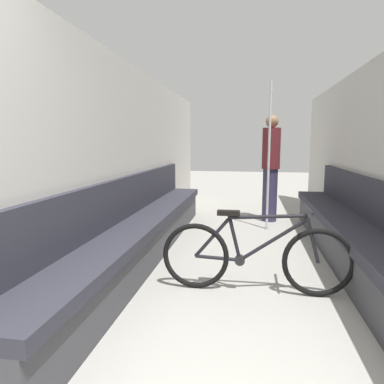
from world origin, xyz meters
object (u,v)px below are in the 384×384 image
at_px(bench_seat_row_right, 357,242).
at_px(passenger_standing, 271,167).
at_px(bicycle, 255,256).
at_px(grab_pole_near, 269,158).
at_px(bench_seat_row_left, 142,232).

bearing_deg(bench_seat_row_right, passenger_standing, 109.31).
height_order(bench_seat_row_right, bicycle, bench_seat_row_right).
xyz_separation_m(grab_pole_near, passenger_standing, (0.06, 0.57, -0.17)).
relative_size(bench_seat_row_right, grab_pole_near, 2.18).
relative_size(bench_seat_row_right, passenger_standing, 2.75).
distance_m(bench_seat_row_left, bicycle, 1.46).
xyz_separation_m(bicycle, grab_pole_near, (0.22, 2.35, 0.77)).
distance_m(bench_seat_row_right, grab_pole_near, 2.00).
bearing_deg(bench_seat_row_left, grab_pole_near, 47.70).
relative_size(bench_seat_row_left, bicycle, 2.92).
height_order(bicycle, passenger_standing, passenger_standing).
distance_m(grab_pole_near, passenger_standing, 0.60).
xyz_separation_m(bench_seat_row_left, bicycle, (1.27, -0.71, 0.02)).
bearing_deg(bench_seat_row_right, bicycle, -146.13).
bearing_deg(bicycle, passenger_standing, 93.84).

